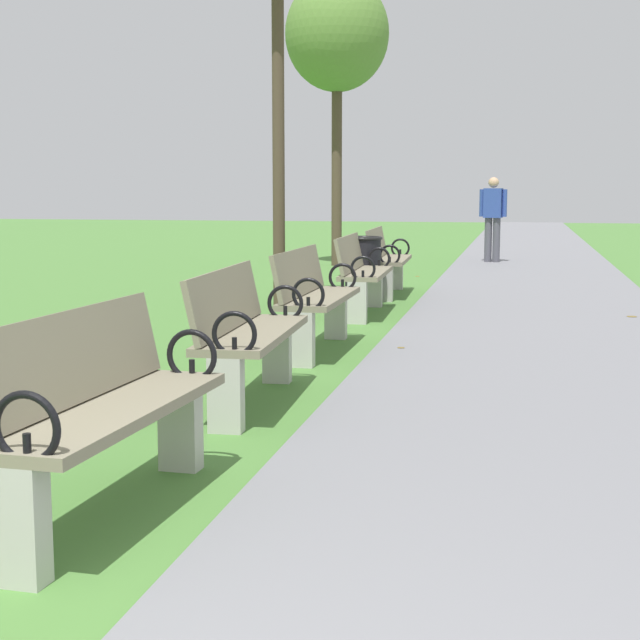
{
  "coord_description": "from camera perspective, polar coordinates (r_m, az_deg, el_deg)",
  "views": [
    {
      "loc": [
        1.26,
        -1.46,
        1.42
      ],
      "look_at": [
        -0.05,
        4.76,
        0.55
      ],
      "focal_mm": 53.78,
      "sensor_mm": 36.0,
      "label": 1
    }
  ],
  "objects": [
    {
      "name": "paved_walkway",
      "position": [
        19.51,
        12.47,
        3.49
      ],
      "size": [
        2.93,
        44.0,
        0.02
      ],
      "primitive_type": "cube",
      "color": "slate",
      "rests_on": "ground"
    },
    {
      "name": "park_bench_2",
      "position": [
        4.26,
        -12.93,
        -5.11
      ],
      "size": [
        0.55,
        1.62,
        0.9
      ],
      "color": "gray",
      "rests_on": "ground"
    },
    {
      "name": "park_bench_3",
      "position": [
        6.33,
        -4.41,
        -0.72
      ],
      "size": [
        0.55,
        1.62,
        0.9
      ],
      "color": "gray",
      "rests_on": "ground"
    },
    {
      "name": "park_bench_4",
      "position": [
        8.37,
        -0.34,
        1.39
      ],
      "size": [
        0.48,
        1.6,
        0.9
      ],
      "color": "gray",
      "rests_on": "ground"
    },
    {
      "name": "park_bench_5",
      "position": [
        10.86,
        2.5,
        2.86
      ],
      "size": [
        0.52,
        1.61,
        0.9
      ],
      "color": "gray",
      "rests_on": "ground"
    },
    {
      "name": "park_bench_6",
      "position": [
        12.9,
        4.0,
        3.64
      ],
      "size": [
        0.53,
        1.62,
        0.9
      ],
      "color": "gray",
      "rests_on": "ground"
    },
    {
      "name": "tree_4",
      "position": [
        18.06,
        1.02,
        16.55
      ],
      "size": [
        1.88,
        1.88,
        5.24
      ],
      "color": "#4C3D2D",
      "rests_on": "ground"
    },
    {
      "name": "pedestrian_walking",
      "position": [
        18.75,
        10.25,
        6.19
      ],
      "size": [
        0.52,
        0.27,
        1.62
      ],
      "color": "#4C4C56",
      "rests_on": "paved_walkway"
    },
    {
      "name": "trash_bin",
      "position": [
        11.86,
        2.57,
        2.98
      ],
      "size": [
        0.48,
        0.48,
        0.84
      ],
      "color": "black",
      "rests_on": "ground"
    },
    {
      "name": "scattered_leaves",
      "position": [
        5.74,
        0.09,
        -6.41
      ],
      "size": [
        4.87,
        16.08,
        0.02
      ],
      "color": "#BC842D",
      "rests_on": "ground"
    }
  ]
}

